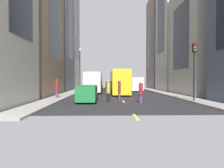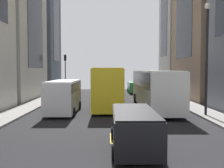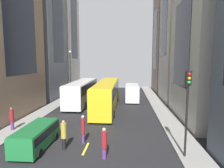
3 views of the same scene
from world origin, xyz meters
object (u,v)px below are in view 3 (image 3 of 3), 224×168
pedestrian_crossing_mid (83,128)px  streetcar_yellow (107,93)px  traffic_light_near_corner (188,98)px  pedestrian_crossing_near (12,118)px  pedestrian_waiting_curb (64,134)px  car_black_0 (109,87)px  delivery_van_white (132,92)px  pedestrian_walking_far (104,143)px  car_green_1 (36,135)px  city_bus_white (82,90)px

pedestrian_crossing_mid → streetcar_yellow: bearing=-53.8°
streetcar_yellow → traffic_light_near_corner: bearing=-63.6°
pedestrian_crossing_near → pedestrian_waiting_curb: bearing=-97.2°
car_black_0 → traffic_light_near_corner: (7.77, -27.71, 3.09)m
delivery_van_white → pedestrian_walking_far: (-2.23, -18.87, -0.42)m
pedestrian_crossing_mid → car_black_0: bearing=-49.4°
car_black_0 → car_green_1: 27.12m
car_green_1 → delivery_van_white: bearing=67.3°
pedestrian_crossing_mid → pedestrian_crossing_near: 7.34m
car_green_1 → pedestrian_crossing_mid: pedestrian_crossing_mid is taller
city_bus_white → pedestrian_waiting_curb: size_ratio=5.66×
delivery_van_white → pedestrian_walking_far: delivery_van_white is taller
pedestrian_waiting_curb → car_black_0: bearing=141.6°
pedestrian_crossing_mid → delivery_van_white: bearing=-64.5°
car_black_0 → pedestrian_waiting_curb: (-0.59, -27.08, 0.16)m
streetcar_yellow → pedestrian_waiting_curb: bearing=-98.1°
streetcar_yellow → pedestrian_waiting_curb: 12.76m
city_bus_white → streetcar_yellow: size_ratio=0.86×
pedestrian_walking_far → pedestrian_crossing_mid: pedestrian_crossing_mid is taller
delivery_van_white → city_bus_white: bearing=-162.6°
streetcar_yellow → car_green_1: (-3.90, -12.50, -1.16)m
pedestrian_walking_far → traffic_light_near_corner: 6.09m
car_green_1 → traffic_light_near_corner: (10.46, -0.73, 3.10)m
delivery_van_white → pedestrian_crossing_mid: 17.21m
city_bus_white → pedestrian_walking_far: bearing=-71.9°
pedestrian_crossing_near → pedestrian_walking_far: bearing=-94.3°
city_bus_white → pedestrian_crossing_near: city_bus_white is taller
streetcar_yellow → pedestrian_crossing_mid: size_ratio=6.34×
pedestrian_crossing_mid → traffic_light_near_corner: traffic_light_near_corner is taller
pedestrian_waiting_curb → city_bus_white: bearing=151.4°
delivery_van_white → pedestrian_crossing_mid: (-4.13, -16.71, -0.30)m
traffic_light_near_corner → pedestrian_crossing_mid: bearing=166.6°
pedestrian_crossing_near → city_bus_white: bearing=4.7°
pedestrian_crossing_mid → pedestrian_crossing_near: bearing=23.0°
pedestrian_crossing_mid → traffic_light_near_corner: 7.93m
car_black_0 → pedestrian_waiting_curb: size_ratio=2.20×
car_green_1 → pedestrian_walking_far: pedestrian_walking_far is taller
car_black_0 → pedestrian_crossing_near: size_ratio=2.29×
pedestrian_walking_far → pedestrian_crossing_mid: bearing=-110.1°
delivery_van_white → traffic_light_near_corner: (3.06, -18.42, 2.55)m
pedestrian_crossing_mid → pedestrian_walking_far: bearing=170.7°
car_black_0 → traffic_light_near_corner: 28.95m
delivery_van_white → pedestrian_waiting_curb: bearing=-106.6°
pedestrian_waiting_curb → pedestrian_crossing_mid: (1.16, 1.08, 0.08)m
car_black_0 → traffic_light_near_corner: bearing=-74.3°
streetcar_yellow → delivery_van_white: (3.50, 5.19, -0.61)m
streetcar_yellow → pedestrian_walking_far: (1.27, -13.68, -1.03)m
city_bus_white → traffic_light_near_corner: (10.67, -16.03, 2.06)m
car_green_1 → pedestrian_crossing_near: 4.85m
car_green_1 → traffic_light_near_corner: bearing=-4.0°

